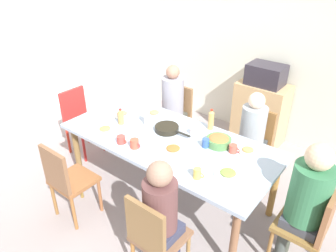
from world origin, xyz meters
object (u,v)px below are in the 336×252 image
(person_3, at_px, (172,102))
(cup_5, at_px, (135,144))
(person_5, at_px, (161,211))
(person_1, at_px, (252,131))
(chair_2, at_px, (80,118))
(chair_3, at_px, (176,114))
(chair_0, at_px, (312,224))
(cup_2, at_px, (206,143))
(cup_0, at_px, (194,131))
(plate_4, at_px, (228,174))
(bottle_0, at_px, (121,117))
(person_0, at_px, (307,197))
(bottle_2, at_px, (147,118))
(plate_1, at_px, (173,149))
(bottle_1, at_px, (211,120))
(serving_pan, at_px, (167,128))
(chair_5, at_px, (154,235))
(cup_1, at_px, (233,149))
(plate_5, at_px, (248,151))
(bowl_0, at_px, (219,141))
(plate_2, at_px, (105,129))
(chair_4, at_px, (67,179))
(plate_3, at_px, (154,113))
(dining_table, at_px, (168,144))
(side_cabinet, at_px, (260,114))
(microwave, at_px, (266,75))
(cup_3, at_px, (197,174))

(person_3, distance_m, cup_5, 1.25)
(person_5, bearing_deg, person_1, 90.00)
(chair_2, xyz_separation_m, chair_3, (0.96, 0.91, 0.00))
(chair_0, xyz_separation_m, cup_2, (-1.14, 0.11, 0.31))
(cup_0, bearing_deg, plate_4, -31.51)
(cup_5, distance_m, bottle_0, 0.54)
(person_0, height_order, bottle_2, person_0)
(plate_1, height_order, bottle_1, bottle_1)
(chair_3, distance_m, serving_pan, 0.97)
(chair_5, xyz_separation_m, cup_1, (0.09, 1.10, 0.30))
(plate_5, height_order, bowl_0, bowl_0)
(plate_2, bearing_deg, cup_1, 20.57)
(person_0, xyz_separation_m, bowl_0, (-0.97, 0.22, 0.05))
(chair_4, relative_size, bowl_0, 3.54)
(chair_0, distance_m, plate_1, 1.39)
(cup_1, bearing_deg, person_3, 153.28)
(chair_4, relative_size, plate_3, 4.24)
(chair_4, bearing_deg, plate_2, 96.21)
(dining_table, relative_size, plate_2, 10.46)
(bowl_0, xyz_separation_m, cup_2, (-0.08, -0.12, -0.00))
(serving_pan, bearing_deg, cup_1, 5.44)
(person_3, bearing_deg, plate_2, -93.37)
(chair_0, distance_m, cup_0, 1.43)
(bottle_0, bearing_deg, bowl_0, 15.47)
(side_cabinet, xyz_separation_m, microwave, (0.00, 0.00, 0.59))
(person_0, xyz_separation_m, plate_2, (-2.10, -0.30, 0.02))
(bottle_0, relative_size, bottle_1, 0.78)
(serving_pan, bearing_deg, side_cabinet, 76.66)
(person_5, bearing_deg, cup_0, 111.42)
(bottle_1, bearing_deg, plate_4, -47.30)
(dining_table, distance_m, plate_2, 0.72)
(chair_2, distance_m, plate_3, 1.15)
(person_3, relative_size, cup_3, 11.64)
(chair_5, distance_m, cup_3, 0.63)
(chair_3, distance_m, cup_1, 1.47)
(chair_4, distance_m, cup_0, 1.40)
(person_0, bearing_deg, bottle_2, 177.49)
(chair_2, bearing_deg, plate_1, -4.89)
(chair_0, distance_m, plate_5, 0.86)
(plate_5, height_order, serving_pan, serving_pan)
(chair_3, height_order, cup_5, chair_3)
(chair_3, distance_m, chair_4, 1.82)
(cup_1, height_order, cup_5, cup_5)
(person_5, bearing_deg, bottle_0, 148.52)
(plate_5, bearing_deg, cup_1, -137.12)
(chair_2, xyz_separation_m, plate_1, (1.73, -0.15, 0.27))
(chair_3, height_order, bottle_0, bottle_0)
(plate_1, xyz_separation_m, cup_1, (0.49, 0.34, 0.03))
(bottle_0, bearing_deg, plate_5, 15.12)
(person_3, bearing_deg, cup_5, -69.75)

